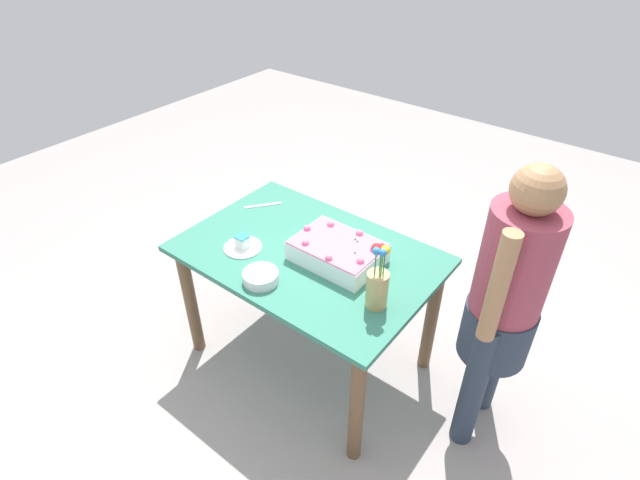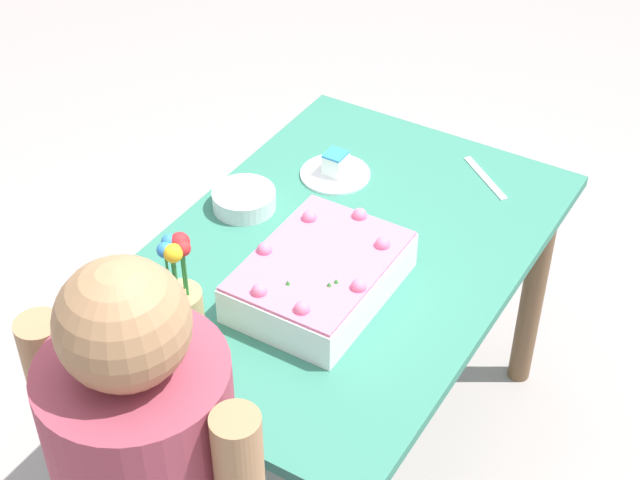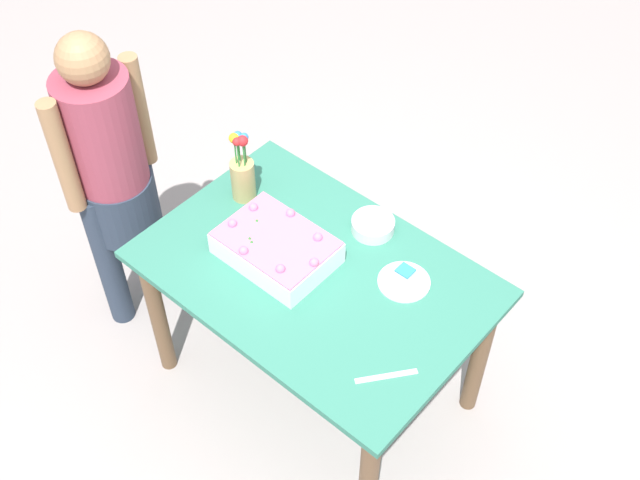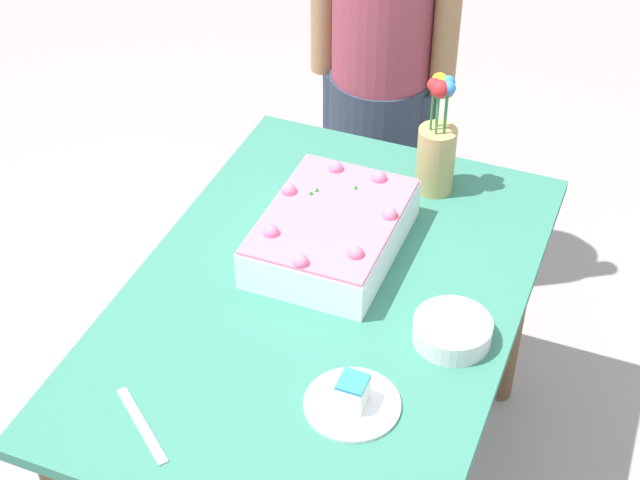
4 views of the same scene
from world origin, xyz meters
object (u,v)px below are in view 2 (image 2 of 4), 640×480
sheet_cake (320,276)px  fruit_bowl (244,199)px  cake_knife (485,178)px  serving_plate_with_slice (335,170)px  flower_vase (182,313)px

sheet_cake → fruit_bowl: size_ratio=2.50×
sheet_cake → fruit_bowl: sheet_cake is taller
cake_knife → serving_plate_with_slice: bearing=-113.1°
fruit_bowl → sheet_cake: bearing=-118.3°
cake_knife → flower_vase: 1.03m
serving_plate_with_slice → flower_vase: flower_vase is taller
cake_knife → flower_vase: (-0.97, 0.30, 0.12)m
cake_knife → fruit_bowl: bearing=-99.6°
cake_knife → flower_vase: bearing=-69.5°
sheet_cake → fruit_bowl: (0.19, 0.35, -0.03)m
sheet_cake → cake_knife: sheet_cake is taller
sheet_cake → flower_vase: bearing=154.6°
sheet_cake → cake_knife: 0.66m
fruit_bowl → flower_vase: bearing=-159.2°
sheet_cake → serving_plate_with_slice: 0.49m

